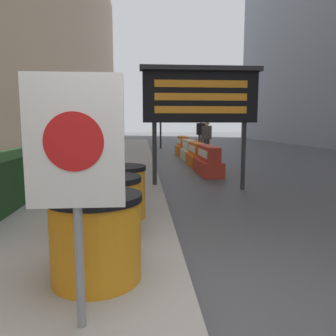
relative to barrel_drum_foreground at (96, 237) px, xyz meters
name	(u,v)px	position (x,y,z in m)	size (l,w,h in m)	color
ground_plane	(201,329)	(0.84, -0.61, -0.52)	(120.00, 120.00, 0.00)	#474749
hedge_strip	(22,171)	(-2.07, 4.04, 0.03)	(0.90, 7.01, 0.83)	#1E421E
bare_tree	(72,122)	(-1.84, 8.08, 1.06)	(1.53, 1.80, 2.85)	#4C3D2D
barrel_drum_foreground	(96,237)	(0.00, 0.00, 0.00)	(0.82, 0.82, 0.77)	orange
barrel_drum_middle	(107,209)	(-0.01, 0.98, 0.00)	(0.82, 0.82, 0.77)	orange
barrel_drum_back	(118,192)	(0.05, 1.95, 0.00)	(0.82, 0.82, 0.77)	orange
warning_sign	(75,159)	(-0.01, -0.72, 0.77)	(0.63, 0.08, 1.70)	gray
message_board	(200,96)	(1.72, 4.58, 1.61)	(2.71, 0.36, 2.78)	#28282B
jersey_barrier_red_striped	(208,162)	(2.40, 6.88, -0.14)	(0.59, 1.79, 0.87)	red
jersey_barrier_orange_far	(197,156)	(2.40, 9.01, -0.15)	(0.61, 1.86, 0.84)	orange
jersey_barrier_cream	(188,151)	(2.40, 11.22, -0.15)	(0.51, 2.04, 0.85)	beige
jersey_barrier_orange_near	(183,147)	(2.40, 13.24, -0.12)	(0.62, 1.61, 0.93)	orange
traffic_cone_near	(196,145)	(3.41, 15.28, -0.14)	(0.44, 0.44, 0.78)	black
traffic_cone_mid	(209,151)	(3.35, 11.37, -0.16)	(0.41, 0.41, 0.73)	black
traffic_cone_far	(195,157)	(2.34, 8.95, -0.20)	(0.37, 0.37, 0.66)	black
traffic_light_near_curb	(161,99)	(1.56, 17.75, 2.56)	(0.28, 0.45, 4.27)	#2D2D30
pedestrian_worker	(207,135)	(3.49, 12.72, 0.46)	(0.45, 0.29, 1.67)	#333338
pedestrian_passerby	(201,132)	(3.94, 16.79, 0.56)	(0.52, 0.36, 1.83)	#514C42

